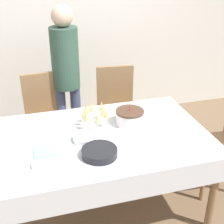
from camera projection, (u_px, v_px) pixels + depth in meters
name	position (u px, v px, depth m)	size (l,w,h in m)	color
ground_plane	(103.00, 206.00, 2.81)	(12.00, 12.00, 0.00)	brown
wall_back	(64.00, 17.00, 3.74)	(8.00, 0.05, 2.70)	silver
dining_table	(102.00, 146.00, 2.52)	(1.69, 1.09, 0.74)	white
dining_chair_far_left	(46.00, 116.00, 3.21)	(0.45, 0.45, 0.97)	olive
dining_chair_far_right	(117.00, 107.00, 3.40)	(0.46, 0.46, 0.97)	olive
birthday_cake	(130.00, 117.00, 2.62)	(0.24, 0.24, 0.20)	white
champagne_tray	(95.00, 116.00, 2.57)	(0.32, 0.32, 0.18)	silver
plate_stack_main	(99.00, 152.00, 2.21)	(0.26, 0.26, 0.06)	black
plate_stack_dessert	(85.00, 138.00, 2.40)	(0.18, 0.18, 0.04)	white
cake_knife	(141.00, 137.00, 2.45)	(0.28, 0.15, 0.00)	silver
fork_pile	(44.00, 164.00, 2.12)	(0.17, 0.07, 0.02)	silver
napkin_pile	(44.00, 151.00, 2.26)	(0.15, 0.15, 0.01)	#8CC6E0
person_standing	(66.00, 70.00, 3.19)	(0.28, 0.28, 1.61)	#3F4C72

